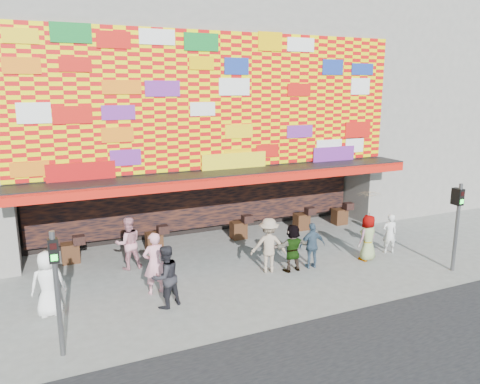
{
  "coord_description": "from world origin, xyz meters",
  "views": [
    {
      "loc": [
        -6.47,
        -12.07,
        6.08
      ],
      "look_at": [
        -0.11,
        2.0,
        2.59
      ],
      "focal_mm": 35.0,
      "sensor_mm": 36.0,
      "label": 1
    }
  ],
  "objects": [
    {
      "name": "neighbor_right",
      "position": [
        13.0,
        8.0,
        6.0
      ],
      "size": [
        11.0,
        8.0,
        12.0
      ],
      "primitive_type": "cube",
      "color": "gray",
      "rests_on": "ground"
    },
    {
      "name": "ped_d",
      "position": [
        0.48,
        0.99,
        0.93
      ],
      "size": [
        1.35,
        1.03,
        1.85
      ],
      "primitive_type": "imported",
      "rotation": [
        0.0,
        0.0,
        2.82
      ],
      "color": "gray",
      "rests_on": "ground"
    },
    {
      "name": "ped_i",
      "position": [
        -3.72,
        3.19,
        0.91
      ],
      "size": [
        0.9,
        0.71,
        1.81
      ],
      "primitive_type": "imported",
      "rotation": [
        0.0,
        0.0,
        3.17
      ],
      "color": "#D28895",
      "rests_on": "ground"
    },
    {
      "name": "ped_b",
      "position": [
        -3.4,
        0.9,
        0.95
      ],
      "size": [
        0.74,
        0.53,
        1.9
      ],
      "primitive_type": "imported",
      "rotation": [
        0.0,
        0.0,
        3.26
      ],
      "color": "pink",
      "rests_on": "ground"
    },
    {
      "name": "ped_a",
      "position": [
        -6.35,
        0.7,
        0.91
      ],
      "size": [
        0.9,
        0.59,
        1.82
      ],
      "primitive_type": "imported",
      "rotation": [
        0.0,
        0.0,
        3.15
      ],
      "color": "white",
      "rests_on": "ground"
    },
    {
      "name": "ground",
      "position": [
        0.0,
        0.0,
        0.0
      ],
      "size": [
        90.0,
        90.0,
        0.0
      ],
      "primitive_type": "plane",
      "color": "slate",
      "rests_on": "ground"
    },
    {
      "name": "ped_h",
      "position": [
        5.43,
        0.75,
        0.75
      ],
      "size": [
        0.63,
        0.51,
        1.49
      ],
      "primitive_type": "imported",
      "rotation": [
        0.0,
        0.0,
        2.82
      ],
      "color": "silver",
      "rests_on": "ground"
    },
    {
      "name": "ped_c",
      "position": [
        -3.35,
        -0.1,
        0.9
      ],
      "size": [
        1.07,
        0.97,
        1.8
      ],
      "primitive_type": "imported",
      "rotation": [
        0.0,
        0.0,
        3.53
      ],
      "color": "black",
      "rests_on": "ground"
    },
    {
      "name": "signal_right",
      "position": [
        6.2,
        -1.5,
        1.86
      ],
      "size": [
        0.22,
        0.2,
        3.0
      ],
      "color": "#59595B",
      "rests_on": "ground"
    },
    {
      "name": "ped_g",
      "position": [
        4.2,
        0.49,
        0.83
      ],
      "size": [
        0.91,
        0.7,
        1.66
      ],
      "primitive_type": "imported",
      "rotation": [
        0.0,
        0.0,
        3.37
      ],
      "color": "gray",
      "rests_on": "ground"
    },
    {
      "name": "ped_e",
      "position": [
        2.0,
        0.68,
        0.79
      ],
      "size": [
        0.97,
        0.5,
        1.59
      ],
      "primitive_type": "imported",
      "rotation": [
        0.0,
        0.0,
        3.02
      ],
      "color": "#394E63",
      "rests_on": "ground"
    },
    {
      "name": "ped_f",
      "position": [
        1.25,
        0.72,
        0.81
      ],
      "size": [
        1.51,
        0.51,
        1.62
      ],
      "primitive_type": "imported",
      "rotation": [
        0.0,
        0.0,
        3.16
      ],
      "color": "gray",
      "rests_on": "ground"
    },
    {
      "name": "shop_building",
      "position": [
        0.0,
        8.18,
        5.23
      ],
      "size": [
        15.2,
        9.4,
        10.0
      ],
      "color": "gray",
      "rests_on": "ground"
    },
    {
      "name": "parasol",
      "position": [
        4.2,
        0.49,
        2.12
      ],
      "size": [
        1.12,
        1.13,
        1.79
      ],
      "color": "beige",
      "rests_on": "ground"
    },
    {
      "name": "signal_left",
      "position": [
        -6.2,
        -1.5,
        1.86
      ],
      "size": [
        0.22,
        0.2,
        3.0
      ],
      "color": "#59595B",
      "rests_on": "ground"
    }
  ]
}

